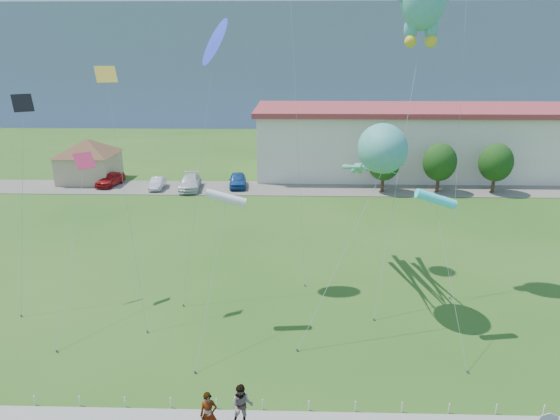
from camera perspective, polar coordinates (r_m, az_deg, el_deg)
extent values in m
plane|color=#244F16|center=(24.27, 0.70, -19.91)|extent=(160.00, 160.00, 0.00)
cube|color=#59544C|center=(56.20, 1.30, 2.46)|extent=(70.00, 6.00, 0.06)
cube|color=slate|center=(139.24, 1.59, 16.76)|extent=(160.00, 50.00, 25.00)
cube|color=tan|center=(63.54, -20.93, 4.54)|extent=(6.00, 6.00, 3.20)
pyramid|color=brown|center=(63.07, -21.18, 6.75)|extent=(9.20, 9.20, 1.80)
cube|color=beige|center=(69.14, 23.64, 7.08)|extent=(60.00, 14.00, 7.60)
cube|color=#973135|center=(68.61, 24.07, 10.43)|extent=(61.00, 15.00, 0.60)
cylinder|color=white|center=(25.70, -26.25, -18.91)|extent=(0.05, 0.05, 0.50)
cylinder|color=white|center=(24.89, -21.92, -19.59)|extent=(0.05, 0.05, 0.50)
cylinder|color=white|center=(24.21, -17.29, -20.20)|extent=(0.05, 0.05, 0.50)
cylinder|color=white|center=(23.69, -12.39, -20.71)|extent=(0.05, 0.05, 0.50)
cylinder|color=white|center=(23.33, -7.27, -21.10)|extent=(0.05, 0.05, 0.50)
cylinder|color=white|center=(23.13, -2.01, -21.33)|extent=(0.05, 0.05, 0.50)
cylinder|color=white|center=(23.11, 3.31, -21.40)|extent=(0.05, 0.05, 0.50)
cylinder|color=white|center=(23.26, 8.60, -21.30)|extent=(0.05, 0.05, 0.50)
cylinder|color=white|center=(23.58, 13.78, -21.04)|extent=(0.05, 0.05, 0.50)
cylinder|color=white|center=(24.06, 18.76, -20.65)|extent=(0.05, 0.05, 0.50)
cylinder|color=white|center=(24.69, 23.49, -20.13)|extent=(0.05, 0.05, 0.50)
cylinder|color=white|center=(25.47, 27.92, -19.54)|extent=(0.05, 0.05, 0.50)
cylinder|color=#3F2B19|center=(55.82, 11.64, 3.12)|extent=(0.36, 0.36, 2.20)
ellipsoid|color=#14380F|center=(55.30, 11.78, 5.43)|extent=(3.60, 3.60, 4.14)
cylinder|color=#3F2B19|center=(57.17, 17.58, 3.00)|extent=(0.36, 0.36, 2.20)
ellipsoid|color=#14380F|center=(56.66, 17.79, 5.25)|extent=(3.60, 3.60, 4.14)
cylinder|color=#3F2B19|center=(59.10, 23.18, 2.85)|extent=(0.36, 0.36, 2.20)
ellipsoid|color=#14380F|center=(58.61, 23.45, 5.02)|extent=(3.60, 3.60, 4.14)
imported|color=gray|center=(21.59, -8.17, -22.09)|extent=(0.77, 0.58, 1.91)
imported|color=gray|center=(21.84, -4.37, -21.42)|extent=(0.96, 0.77, 1.90)
imported|color=#AB1516|center=(60.50, -18.84, 3.38)|extent=(2.58, 4.69, 1.51)
imported|color=silver|center=(57.65, -13.84, 3.00)|extent=(1.48, 3.81, 1.24)
imported|color=silver|center=(56.59, -10.23, 3.13)|extent=(2.62, 5.50, 1.55)
imported|color=#1A478F|center=(56.88, -4.86, 3.43)|extent=(2.25, 4.73, 1.56)
ellipsoid|color=teal|center=(28.31, 11.63, 6.91)|extent=(2.75, 3.58, 2.75)
sphere|color=white|center=(27.12, 11.02, 7.12)|extent=(0.43, 0.43, 0.43)
sphere|color=white|center=(27.30, 13.07, 7.06)|extent=(0.43, 0.43, 0.43)
cylinder|color=slate|center=(26.79, 1.96, -15.67)|extent=(0.10, 0.10, 0.16)
cylinder|color=gray|center=(26.59, 7.07, -5.20)|extent=(4.68, 4.07, 8.74)
ellipsoid|color=teal|center=(33.45, 16.06, 21.98)|extent=(2.71, 2.30, 3.39)
ellipsoid|color=teal|center=(33.22, 14.71, 19.40)|extent=(0.83, 0.73, 1.36)
ellipsoid|color=teal|center=(33.50, 16.91, 19.21)|extent=(0.83, 0.73, 1.36)
sphere|color=gold|center=(32.99, 14.69, 18.15)|extent=(0.73, 0.73, 0.73)
sphere|color=gold|center=(33.28, 16.89, 17.97)|extent=(0.73, 0.73, 0.73)
cylinder|color=slate|center=(29.89, 10.68, -12.16)|extent=(0.10, 0.10, 0.16)
cylinder|color=gray|center=(30.51, 13.29, 3.68)|extent=(3.00, 6.88, 15.02)
cylinder|color=#37F6FA|center=(27.26, 17.37, 1.21)|extent=(0.50, 2.25, 0.87)
cylinder|color=slate|center=(26.84, 20.64, -16.88)|extent=(0.10, 0.10, 0.16)
cylinder|color=gray|center=(26.73, 18.95, -7.88)|extent=(1.07, 4.43, 7.10)
cone|color=blue|center=(31.84, -7.50, 18.57)|extent=(1.80, 1.33, 1.33)
cylinder|color=slate|center=(31.40, -10.98, -10.63)|extent=(0.10, 0.10, 0.16)
cylinder|color=gray|center=(30.60, -9.25, 3.97)|extent=(1.84, 4.57, 15.02)
cube|color=#DE3157|center=(32.01, -21.46, 5.27)|extent=(1.29, 1.29, 0.86)
cylinder|color=slate|center=(29.08, -24.16, -14.47)|extent=(0.10, 0.10, 0.16)
cylinder|color=gray|center=(30.11, -22.71, -4.23)|extent=(0.36, 6.91, 8.24)
cylinder|color=white|center=(27.05, -6.21, 1.36)|extent=(0.50, 2.25, 0.87)
cylinder|color=slate|center=(25.57, -9.69, -17.76)|extent=(0.10, 0.10, 0.16)
cylinder|color=gray|center=(25.96, -7.86, -8.05)|extent=(1.05, 5.37, 6.90)
cube|color=gold|center=(30.07, -19.28, 14.44)|extent=(1.29, 1.29, 0.86)
cylinder|color=slate|center=(29.21, -14.93, -13.25)|extent=(0.10, 0.10, 0.16)
cylinder|color=gray|center=(28.77, -17.12, 0.68)|extent=(2.44, 4.30, 13.24)
cube|color=black|center=(33.43, -27.35, 10.81)|extent=(1.29, 1.29, 0.86)
cylinder|color=slate|center=(33.38, -27.47, -10.65)|extent=(0.10, 0.10, 0.16)
cylinder|color=gray|center=(32.84, -27.39, -0.01)|extent=(0.09, 3.87, 11.56)
cylinder|color=slate|center=(33.30, 2.86, -8.57)|extent=(0.10, 0.10, 0.16)
cylinder|color=gray|center=(33.07, 1.88, 10.88)|extent=(1.35, 5.99, 21.45)
cylinder|color=slate|center=(33.42, 18.82, -9.48)|extent=(0.10, 0.10, 0.16)
cylinder|color=gray|center=(33.06, 19.86, 9.69)|extent=(0.75, 5.75, 21.27)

